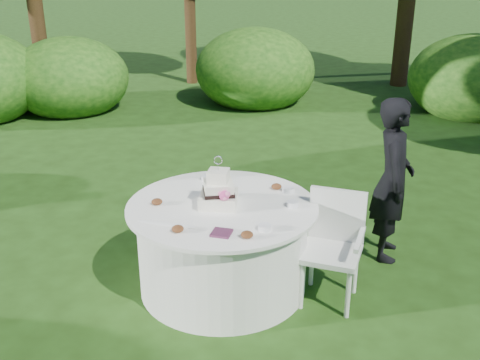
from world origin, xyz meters
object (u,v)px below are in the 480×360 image
guest (393,180)px  chair (333,239)px  table (223,246)px  napkins (222,233)px  cake (219,192)px

guest → chair: size_ratio=1.67×
table → chair: bearing=6.4°
napkins → chair: chair is taller
cake → guest: bearing=34.7°
guest → napkins: bearing=137.3°
guest → table: 1.67m
table → napkins: bearing=-74.1°
napkins → table: 0.65m
table → chair: (0.90, 0.10, 0.13)m
napkins → table: (-0.14, 0.50, -0.39)m
napkins → chair: size_ratio=0.15×
guest → chair: (-0.44, -0.83, -0.24)m
table → cake: size_ratio=3.70×
napkins → cake: 0.53m
table → cake: (-0.02, -0.01, 0.50)m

